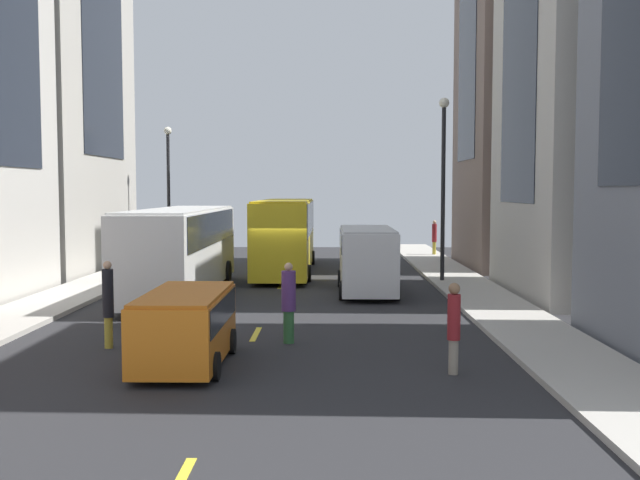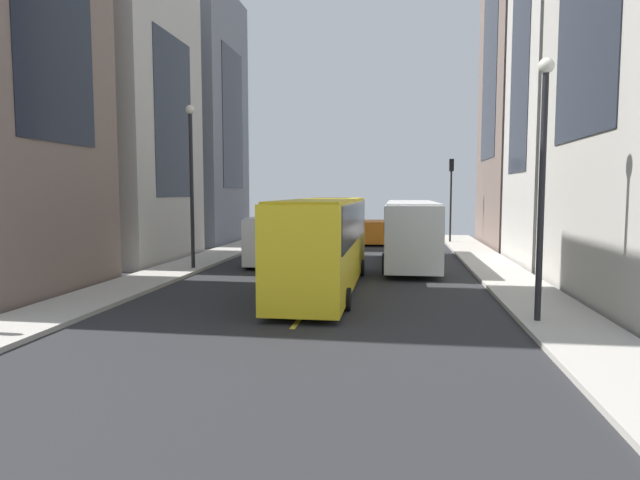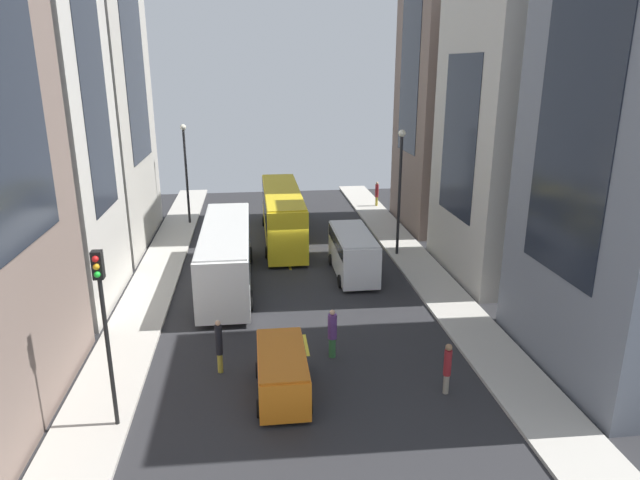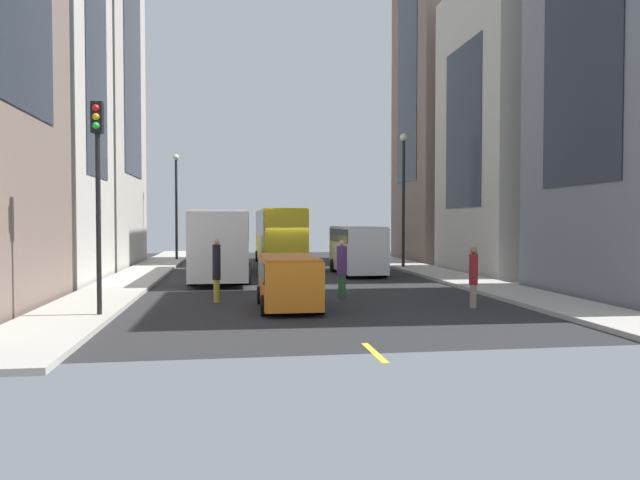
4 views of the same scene
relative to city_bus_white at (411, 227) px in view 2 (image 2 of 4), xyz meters
name	(u,v)px [view 2 (image 2 of 4)]	position (x,y,z in m)	size (l,w,h in m)	color
ground_plane	(336,271)	(3.66, 2.90, -2.01)	(42.15, 42.15, 0.00)	#28282B
sidewalk_west	(501,273)	(-4.13, 2.90, -1.93)	(2.58, 44.00, 0.15)	#B2ADA3
sidewalk_east	(184,267)	(11.44, 2.90, -1.93)	(2.58, 44.00, 0.15)	#B2ADA3
lane_stripe_0	(363,237)	(3.66, -18.10, -2.00)	(0.16, 2.00, 0.01)	yellow
lane_stripe_1	(353,249)	(3.66, -7.60, -2.00)	(0.16, 2.00, 0.01)	yellow
lane_stripe_2	(336,271)	(3.66, 2.90, -2.00)	(0.16, 2.00, 0.01)	yellow
lane_stripe_3	(298,321)	(3.66, 13.40, -2.00)	(0.16, 2.00, 0.01)	yellow
building_west_0	(548,48)	(-9.50, -11.45, 11.77)	(7.84, 10.71, 27.54)	#7A665B
building_west_1	(602,56)	(-9.67, -1.47, 8.89)	(8.19, 7.87, 21.78)	beige
building_east_0	(174,120)	(17.54, -10.76, 7.25)	(9.31, 8.88, 18.52)	slate
building_east_1	(114,118)	(16.42, 0.23, 5.95)	(7.04, 9.00, 15.92)	#B7B2A8
city_bus_white	(411,227)	(0.00, 0.00, 0.00)	(2.80, 11.43, 3.35)	silver
streetcar_yellow	(325,236)	(3.56, 8.01, 0.12)	(2.70, 12.11, 3.59)	yellow
delivery_van_white	(275,236)	(7.21, 0.65, -0.49)	(2.25, 5.83, 2.58)	white
car_orange_0	(374,231)	(2.42, -11.30, -0.99)	(1.94, 4.17, 1.73)	orange
pedestrian_crossing_near	(407,230)	(0.05, -9.42, -0.79)	(0.29, 0.29, 2.26)	gold
pedestrian_crossing_mid	(340,231)	(4.65, -8.75, -0.87)	(0.38, 0.38, 2.15)	#336B38
pedestrian_walking_far	(295,228)	(8.48, -11.97, -0.89)	(0.29, 0.29, 2.03)	gray
traffic_light_near_corner	(451,185)	(-3.24, -12.65, 2.40)	(0.32, 0.44, 6.15)	black
streetlamp_near	(191,170)	(10.65, 3.71, 2.90)	(0.44, 0.44, 7.88)	black
streetlamp_far	(543,163)	(-3.34, 12.95, 2.68)	(0.44, 0.44, 7.46)	black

